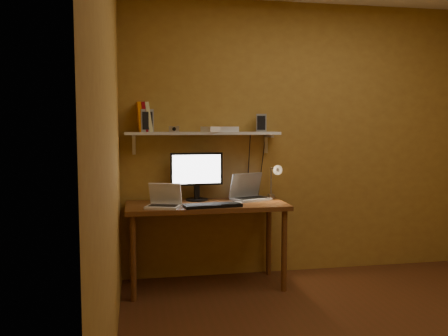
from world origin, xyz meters
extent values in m
cube|color=#AC8534|center=(0.00, 1.61, 1.30)|extent=(3.40, 0.02, 2.60)
cube|color=#AC8534|center=(-1.71, 0.00, 1.30)|extent=(0.02, 3.20, 2.60)
cube|color=brown|center=(-0.95, 1.28, 0.73)|extent=(1.40, 0.60, 0.04)
cylinder|color=brown|center=(-1.59, 1.04, 0.35)|extent=(0.05, 0.05, 0.71)
cylinder|color=brown|center=(-0.31, 1.04, 0.35)|extent=(0.05, 0.05, 0.71)
cylinder|color=brown|center=(-1.59, 1.52, 0.35)|extent=(0.05, 0.05, 0.71)
cylinder|color=brown|center=(-0.31, 1.52, 0.35)|extent=(0.05, 0.05, 0.71)
cube|color=silver|center=(-0.95, 1.47, 1.36)|extent=(1.40, 0.25, 0.02)
cube|color=silver|center=(-1.57, 1.58, 1.26)|extent=(0.03, 0.03, 0.18)
cube|color=silver|center=(-0.33, 1.58, 1.26)|extent=(0.03, 0.03, 0.18)
cylinder|color=black|center=(-1.01, 1.46, 0.76)|extent=(0.22, 0.22, 0.01)
cube|color=black|center=(-1.01, 1.46, 0.83)|extent=(0.05, 0.04, 0.15)
cube|color=black|center=(-1.01, 1.46, 1.04)|extent=(0.48, 0.07, 0.30)
cube|color=white|center=(-1.01, 1.45, 1.04)|extent=(0.44, 0.05, 0.26)
cube|color=gray|center=(-0.52, 1.39, 0.76)|extent=(0.39, 0.34, 0.02)
cube|color=black|center=(-0.52, 1.39, 0.77)|extent=(0.31, 0.22, 0.00)
cube|color=gray|center=(-0.55, 1.47, 0.88)|extent=(0.33, 0.20, 0.23)
cube|color=#121538|center=(-0.55, 1.47, 0.88)|extent=(0.29, 0.16, 0.19)
cube|color=silver|center=(-1.34, 1.11, 0.76)|extent=(0.32, 0.27, 0.02)
cube|color=black|center=(-1.34, 1.11, 0.77)|extent=(0.25, 0.18, 0.00)
cube|color=silver|center=(-1.32, 1.17, 0.86)|extent=(0.28, 0.16, 0.19)
cube|color=black|center=(-1.32, 1.17, 0.86)|extent=(0.24, 0.13, 0.15)
cube|color=black|center=(-0.93, 1.09, 0.76)|extent=(0.50, 0.22, 0.03)
ellipsoid|color=silver|center=(-0.70, 1.15, 0.77)|extent=(0.09, 0.06, 0.03)
cube|color=silver|center=(-0.29, 1.52, 0.74)|extent=(0.05, 0.06, 0.08)
cylinder|color=silver|center=(-0.29, 1.52, 0.89)|extent=(0.02, 0.02, 0.28)
cylinder|color=silver|center=(-0.29, 1.44, 1.03)|extent=(0.01, 0.16, 0.01)
cone|color=silver|center=(-0.29, 1.36, 1.03)|extent=(0.09, 0.09, 0.09)
sphere|color=#FFE0A5|center=(-0.29, 1.34, 1.03)|extent=(0.04, 0.04, 0.04)
cube|color=gray|center=(-1.46, 1.47, 1.47)|extent=(0.13, 0.13, 0.20)
cube|color=gray|center=(-0.40, 1.48, 1.46)|extent=(0.11, 0.11, 0.17)
cube|color=orange|center=(-1.52, 1.50, 1.51)|extent=(0.06, 0.18, 0.27)
cube|color=maroon|center=(-1.48, 1.50, 1.51)|extent=(0.07, 0.18, 0.27)
cube|color=beige|center=(-1.44, 1.50, 1.51)|extent=(0.08, 0.18, 0.27)
cube|color=silver|center=(-1.22, 1.42, 1.40)|extent=(0.09, 0.03, 0.05)
cylinder|color=black|center=(-1.22, 1.41, 1.40)|extent=(0.03, 0.02, 0.03)
cube|color=silver|center=(-0.80, 1.46, 1.40)|extent=(0.34, 0.28, 0.05)
camera|label=1|loc=(-1.56, -2.80, 1.42)|focal=38.00mm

